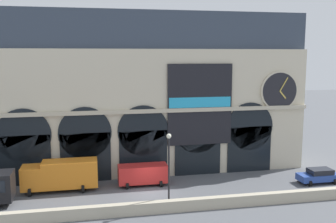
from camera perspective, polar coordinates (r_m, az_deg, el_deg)
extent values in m
plane|color=#54565B|center=(39.78, -2.61, -11.91)|extent=(200.00, 200.00, 0.00)
cube|color=#B2A891|center=(34.99, -1.30, -13.89)|extent=(90.00, 0.70, 1.05)
cube|color=beige|center=(45.70, -4.22, 0.08)|extent=(39.16, 5.96, 14.42)
cube|color=#333D4C|center=(45.61, -4.40, 11.80)|extent=(39.16, 5.36, 4.23)
cube|color=black|center=(43.82, -20.36, -6.80)|extent=(5.40, 0.20, 5.43)
cylinder|color=black|center=(43.22, -20.54, -3.32)|extent=(5.68, 0.20, 5.68)
cube|color=black|center=(43.28, -12.02, -6.64)|extent=(5.40, 0.20, 5.43)
cylinder|color=black|center=(42.66, -12.13, -3.11)|extent=(5.68, 0.20, 5.68)
cube|color=black|center=(43.65, -3.65, -6.34)|extent=(5.40, 0.20, 5.43)
cylinder|color=black|center=(43.04, -3.68, -2.84)|extent=(5.68, 0.20, 5.68)
cube|color=black|center=(44.91, 4.40, -5.92)|extent=(5.40, 0.20, 5.43)
cylinder|color=black|center=(44.32, 4.44, -2.52)|extent=(5.68, 0.20, 5.68)
cube|color=black|center=(47.00, 11.86, -5.43)|extent=(5.40, 0.20, 5.43)
cylinder|color=black|center=(46.43, 11.96, -2.18)|extent=(5.68, 0.20, 5.68)
cylinder|color=beige|center=(47.30, 16.07, 2.94)|extent=(4.64, 0.25, 4.64)
cylinder|color=black|center=(47.19, 16.14, 2.92)|extent=(4.29, 0.06, 4.29)
cube|color=gold|center=(47.36, 16.57, 2.38)|extent=(0.90, 0.04, 0.99)
cube|color=gold|center=(47.27, 16.72, 3.87)|extent=(1.02, 0.04, 1.64)
cube|color=black|center=(43.82, 4.74, 1.01)|extent=(7.48, 0.12, 9.20)
cube|color=#26A5D8|center=(43.71, 4.77, 1.35)|extent=(7.18, 0.04, 1.17)
cube|color=#C0B49A|center=(42.57, -3.69, 0.04)|extent=(39.16, 0.50, 0.44)
cube|color=orange|center=(41.66, -19.44, -9.17)|extent=(2.00, 2.30, 2.30)
cube|color=orange|center=(41.24, -14.22, -8.83)|extent=(5.50, 2.30, 2.70)
cylinder|color=black|center=(41.06, -19.70, -11.13)|extent=(0.28, 0.84, 0.84)
cylinder|color=black|center=(43.00, -19.31, -10.22)|extent=(0.28, 0.84, 0.84)
cylinder|color=black|center=(40.62, -12.43, -11.04)|extent=(0.28, 0.84, 0.84)
cylinder|color=black|center=(42.58, -12.39, -10.12)|extent=(0.28, 0.84, 0.84)
cube|color=red|center=(41.70, -3.73, -9.11)|extent=(5.20, 2.00, 1.86)
cylinder|color=black|center=(40.95, -6.04, -10.84)|extent=(0.28, 0.68, 0.68)
cylinder|color=black|center=(42.65, -6.28, -10.05)|extent=(0.28, 0.68, 0.68)
cylinder|color=black|center=(41.41, -1.08, -10.57)|extent=(0.28, 0.68, 0.68)
cylinder|color=black|center=(43.09, -1.52, -9.81)|extent=(0.28, 0.68, 0.68)
cube|color=#28479E|center=(45.53, 21.23, -8.98)|extent=(4.40, 1.80, 0.70)
cube|color=black|center=(45.47, 21.51, -8.19)|extent=(2.46, 1.62, 0.55)
cylinder|color=black|center=(44.23, 20.17, -9.90)|extent=(0.28, 0.60, 0.60)
cylinder|color=black|center=(45.55, 19.09, -9.32)|extent=(0.28, 0.60, 0.60)
cylinder|color=black|center=(45.78, 23.31, -9.46)|extent=(0.28, 0.60, 0.60)
cylinder|color=black|center=(47.05, 22.18, -8.92)|extent=(0.28, 0.60, 0.60)
cylinder|color=black|center=(34.99, 0.13, -9.15)|extent=(0.16, 0.16, 6.50)
sphere|color=#F2EDCC|center=(34.11, 0.13, -3.65)|extent=(0.44, 0.44, 0.44)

